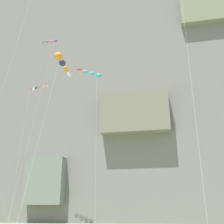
# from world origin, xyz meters

# --- Properties ---
(cliff_face) EXTENTS (180.00, 32.11, 72.90)m
(cliff_face) POSITION_xyz_m (0.01, 65.95, 36.42)
(cliff_face) COLOR slate
(cliff_face) RESTS_ON ground
(kite_windsock_near_cliff) EXTENTS (4.17, 4.37, 23.12)m
(kite_windsock_near_cliff) POSITION_xyz_m (-4.45, 32.15, 22.52)
(kite_windsock_near_cliff) COLOR #38B2D1
(kite_windsock_near_cliff) RESTS_ON ground
(kite_windsock_mid_right) EXTENTS (3.80, 5.89, 34.82)m
(kite_windsock_mid_right) POSITION_xyz_m (-15.04, 38.61, 34.19)
(kite_windsock_mid_right) COLOR purple
(kite_windsock_mid_right) RESTS_ON ground
(kite_windsock_mid_center) EXTENTS (2.03, 7.94, 20.75)m
(kite_windsock_mid_center) POSITION_xyz_m (-6.21, 23.86, 20.04)
(kite_windsock_mid_center) COLOR orange
(kite_windsock_mid_center) RESTS_ON ground
(kite_banner_upper_mid) EXTENTS (4.45, 3.38, 25.24)m
(kite_banner_upper_mid) POSITION_xyz_m (-17.73, 39.70, 23.53)
(kite_banner_upper_mid) COLOR black
(kite_banner_upper_mid) RESTS_ON ground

